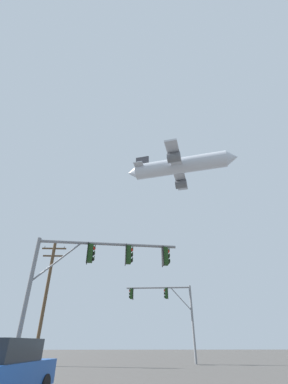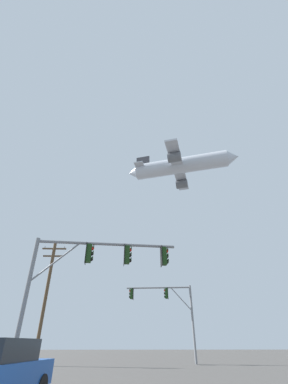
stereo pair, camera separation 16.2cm
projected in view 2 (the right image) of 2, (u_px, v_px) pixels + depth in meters
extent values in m
cylinder|color=slate|center=(24.00, 303.00, 11.57)|extent=(0.20, 0.20, 6.07)
cylinder|color=slate|center=(108.00, 244.00, 13.42)|extent=(7.00, 0.79, 0.15)
cylinder|color=slate|center=(56.00, 261.00, 12.65)|extent=(2.16, 0.28, 2.03)
cube|color=#193814|center=(164.00, 256.00, 13.48)|extent=(0.29, 0.34, 0.90)
cylinder|color=#193814|center=(164.00, 247.00, 13.74)|extent=(0.05, 0.05, 0.12)
cube|color=black|center=(161.00, 256.00, 13.47)|extent=(0.07, 0.46, 1.04)
sphere|color=red|center=(166.00, 251.00, 13.63)|extent=(0.20, 0.20, 0.20)
cylinder|color=#193814|center=(168.00, 250.00, 13.67)|extent=(0.06, 0.21, 0.21)
sphere|color=black|center=(167.00, 257.00, 13.49)|extent=(0.20, 0.20, 0.20)
cylinder|color=#193814|center=(168.00, 255.00, 13.53)|extent=(0.06, 0.21, 0.21)
sphere|color=black|center=(167.00, 262.00, 13.35)|extent=(0.20, 0.20, 0.20)
cylinder|color=#193814|center=(168.00, 261.00, 13.39)|extent=(0.06, 0.21, 0.21)
cube|color=#193814|center=(127.00, 255.00, 13.27)|extent=(0.29, 0.34, 0.90)
cylinder|color=#193814|center=(127.00, 245.00, 13.52)|extent=(0.05, 0.05, 0.12)
cube|color=black|center=(124.00, 255.00, 13.25)|extent=(0.07, 0.46, 1.04)
sphere|color=red|center=(130.00, 250.00, 13.42)|extent=(0.20, 0.20, 0.20)
cylinder|color=#193814|center=(131.00, 249.00, 13.46)|extent=(0.06, 0.21, 0.21)
sphere|color=black|center=(130.00, 255.00, 13.28)|extent=(0.20, 0.20, 0.20)
cylinder|color=#193814|center=(131.00, 254.00, 13.31)|extent=(0.06, 0.21, 0.21)
sphere|color=black|center=(130.00, 261.00, 13.14)|extent=(0.20, 0.20, 0.20)
cylinder|color=#193814|center=(131.00, 259.00, 13.17)|extent=(0.06, 0.21, 0.21)
cube|color=#193814|center=(89.00, 253.00, 13.05)|extent=(0.29, 0.34, 0.90)
cylinder|color=#193814|center=(90.00, 244.00, 13.31)|extent=(0.05, 0.05, 0.12)
cube|color=black|center=(86.00, 253.00, 13.04)|extent=(0.07, 0.46, 1.04)
sphere|color=red|center=(92.00, 248.00, 13.20)|extent=(0.20, 0.20, 0.20)
cylinder|color=#193814|center=(94.00, 247.00, 13.24)|extent=(0.06, 0.21, 0.21)
sphere|color=black|center=(92.00, 254.00, 13.06)|extent=(0.20, 0.20, 0.20)
cylinder|color=#193814|center=(93.00, 253.00, 13.10)|extent=(0.06, 0.21, 0.21)
sphere|color=black|center=(91.00, 259.00, 12.92)|extent=(0.20, 0.20, 0.20)
cylinder|color=#193814|center=(93.00, 258.00, 12.96)|extent=(0.06, 0.21, 0.21)
cylinder|color=slate|center=(193.00, 322.00, 22.81)|extent=(0.20, 0.20, 6.19)
cylinder|color=slate|center=(158.00, 288.00, 24.50)|extent=(5.94, 0.85, 0.15)
cylinder|color=slate|center=(181.00, 299.00, 23.85)|extent=(1.85, 0.30, 2.07)
cube|color=#193814|center=(132.00, 294.00, 24.41)|extent=(0.30, 0.35, 0.90)
cylinder|color=#193814|center=(132.00, 288.00, 24.67)|extent=(0.05, 0.05, 0.12)
cube|color=black|center=(133.00, 294.00, 24.40)|extent=(0.08, 0.46, 1.04)
sphere|color=red|center=(130.00, 291.00, 24.56)|extent=(0.20, 0.20, 0.20)
cylinder|color=#193814|center=(130.00, 290.00, 24.59)|extent=(0.06, 0.21, 0.21)
sphere|color=black|center=(130.00, 294.00, 24.41)|extent=(0.20, 0.20, 0.20)
cylinder|color=#193814|center=(130.00, 293.00, 24.45)|extent=(0.06, 0.21, 0.21)
sphere|color=black|center=(130.00, 297.00, 24.27)|extent=(0.20, 0.20, 0.20)
cylinder|color=#193814|center=(129.00, 297.00, 24.31)|extent=(0.06, 0.21, 0.21)
cube|color=#193814|center=(167.00, 293.00, 24.19)|extent=(0.30, 0.35, 0.90)
cylinder|color=#193814|center=(166.00, 288.00, 24.44)|extent=(0.05, 0.05, 0.12)
cube|color=black|center=(168.00, 293.00, 24.18)|extent=(0.08, 0.46, 1.04)
sphere|color=red|center=(165.00, 290.00, 24.33)|extent=(0.20, 0.20, 0.20)
cylinder|color=#193814|center=(164.00, 290.00, 24.37)|extent=(0.06, 0.21, 0.21)
sphere|color=black|center=(165.00, 294.00, 24.19)|extent=(0.20, 0.20, 0.20)
cylinder|color=#193814|center=(164.00, 293.00, 24.23)|extent=(0.06, 0.21, 0.21)
sphere|color=black|center=(165.00, 297.00, 24.05)|extent=(0.20, 0.20, 0.20)
cylinder|color=#193814|center=(164.00, 296.00, 24.08)|extent=(0.06, 0.21, 0.21)
cylinder|color=brown|center=(45.00, 298.00, 22.10)|extent=(0.28, 0.28, 9.66)
cube|color=brown|center=(54.00, 249.00, 24.30)|extent=(2.20, 0.12, 0.12)
cube|color=brown|center=(53.00, 256.00, 23.94)|extent=(1.80, 0.12, 0.12)
cylinder|color=gray|center=(45.00, 247.00, 24.33)|extent=(0.10, 0.10, 0.18)
cylinder|color=gray|center=(64.00, 248.00, 24.39)|extent=(0.10, 0.10, 0.18)
cylinder|color=#B7BCC6|center=(181.00, 166.00, 51.49)|extent=(18.04, 8.41, 3.18)
cone|color=#B7BCC6|center=(233.00, 157.00, 49.23)|extent=(3.00, 3.54, 3.02)
cone|color=#B7BCC6|center=(133.00, 173.00, 53.73)|extent=(2.71, 3.18, 2.71)
cube|color=#A8ADB7|center=(178.00, 168.00, 51.36)|extent=(7.17, 16.79, 0.36)
cylinder|color=#595B60|center=(182.00, 184.00, 54.82)|extent=(2.82, 2.43, 1.79)
cylinder|color=#595B60|center=(175.00, 157.00, 46.94)|extent=(2.82, 2.43, 1.79)
cube|color=#333338|center=(143.00, 164.00, 54.16)|extent=(2.73, 1.06, 3.78)
cube|color=#A8ADB7|center=(142.00, 170.00, 53.45)|extent=(3.50, 6.23, 0.20)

